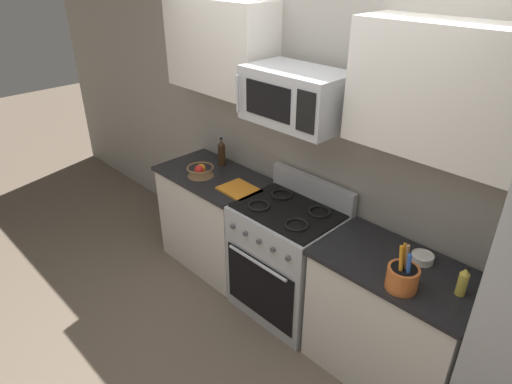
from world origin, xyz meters
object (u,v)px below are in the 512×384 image
at_px(microwave, 296,96).
at_px(utensil_crock, 402,277).
at_px(fruit_basket, 200,171).
at_px(cutting_board, 240,190).
at_px(prep_bowl, 422,258).
at_px(range_oven, 287,259).
at_px(bottle_oil, 463,282).
at_px(bottle_soy, 222,153).

height_order(microwave, utensil_crock, microwave).
relative_size(fruit_basket, cutting_board, 0.74).
xyz_separation_m(cutting_board, prep_bowl, (1.45, 0.18, 0.02)).
bearing_deg(utensil_crock, range_oven, 169.77).
height_order(fruit_basket, bottle_oil, bottle_oil).
xyz_separation_m(range_oven, cutting_board, (-0.48, -0.04, 0.44)).
bearing_deg(bottle_oil, range_oven, -179.66).
xyz_separation_m(utensil_crock, cutting_board, (-1.49, 0.14, -0.07)).
xyz_separation_m(utensil_crock, bottle_soy, (-1.96, 0.36, 0.04)).
xyz_separation_m(utensil_crock, bottle_oil, (0.25, 0.19, 0.01)).
height_order(fruit_basket, cutting_board, fruit_basket).
bearing_deg(cutting_board, utensil_crock, -5.27).
bearing_deg(fruit_basket, utensil_crock, -2.59).
height_order(range_oven, utensil_crock, utensil_crock).
xyz_separation_m(cutting_board, bottle_oil, (1.74, 0.05, 0.08)).
height_order(bottle_oil, prep_bowl, bottle_oil).
distance_m(utensil_crock, prep_bowl, 0.32).
relative_size(fruit_basket, prep_bowl, 1.69).
distance_m(fruit_basket, bottle_soy, 0.29).
bearing_deg(bottle_oil, utensil_crock, -143.50).
bearing_deg(prep_bowl, bottle_oil, -23.54).
height_order(bottle_soy, bottle_oil, bottle_soy).
bearing_deg(fruit_basket, prep_bowl, 6.89).
bearing_deg(bottle_soy, cutting_board, -25.31).
bearing_deg(fruit_basket, bottle_soy, 98.61).
bearing_deg(range_oven, prep_bowl, 7.83).
bearing_deg(utensil_crock, fruit_basket, 177.41).
relative_size(range_oven, cutting_board, 3.51).
bearing_deg(bottle_oil, cutting_board, -178.32).
bearing_deg(utensil_crock, bottle_soy, 169.58).
bearing_deg(prep_bowl, cutting_board, -173.05).
distance_m(bottle_oil, prep_bowl, 0.32).
distance_m(range_oven, prep_bowl, 1.08).
bearing_deg(cutting_board, range_oven, 5.16).
xyz_separation_m(utensil_crock, prep_bowl, (-0.03, 0.31, -0.05)).
distance_m(utensil_crock, bottle_soy, 1.99).
xyz_separation_m(range_oven, bottle_soy, (-0.96, 0.18, 0.55)).
relative_size(range_oven, bottle_oil, 5.70).
bearing_deg(bottle_oil, microwave, 179.17).
distance_m(cutting_board, bottle_soy, 0.53).
height_order(range_oven, cutting_board, range_oven).
relative_size(range_oven, bottle_soy, 4.32).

